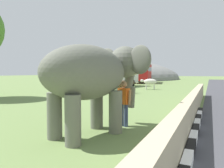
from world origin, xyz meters
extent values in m
cube|color=white|center=(1.00, 3.28, 0.12)|extent=(0.90, 0.20, 0.24)
cube|color=black|center=(1.90, 3.28, 0.12)|extent=(0.90, 0.20, 0.24)
cube|color=white|center=(2.80, 3.28, 0.12)|extent=(0.90, 0.20, 0.24)
cube|color=black|center=(3.70, 3.28, 0.12)|extent=(0.90, 0.20, 0.24)
cube|color=white|center=(4.60, 3.28, 0.12)|extent=(0.90, 0.20, 0.24)
cube|color=black|center=(5.50, 3.28, 0.12)|extent=(0.90, 0.20, 0.24)
cube|color=white|center=(6.40, 3.28, 0.12)|extent=(0.90, 0.20, 0.24)
cube|color=black|center=(7.30, 3.28, 0.12)|extent=(0.90, 0.20, 0.24)
cube|color=tan|center=(2.00, 3.58, 0.50)|extent=(28.00, 0.36, 1.00)
cylinder|color=#616357|center=(3.02, 6.52, 0.69)|extent=(0.44, 0.44, 1.38)
cylinder|color=#616357|center=(2.74, 5.67, 0.69)|extent=(0.44, 0.44, 1.38)
cylinder|color=#616357|center=(1.41, 7.06, 0.69)|extent=(0.44, 0.44, 1.38)
cylinder|color=#616357|center=(1.13, 6.21, 0.69)|extent=(0.44, 0.44, 1.38)
ellipsoid|color=#616357|center=(2.07, 6.36, 1.98)|extent=(3.45, 2.50, 1.70)
sphere|color=#616357|center=(3.85, 5.77, 2.36)|extent=(1.16, 1.16, 1.16)
ellipsoid|color=#D84C8C|center=(4.12, 5.68, 2.51)|extent=(0.54, 0.72, 0.44)
ellipsoid|color=#616357|center=(3.96, 6.56, 2.41)|extent=(0.51, 0.93, 1.00)
ellipsoid|color=#616357|center=(3.46, 5.08, 2.41)|extent=(0.51, 0.93, 1.00)
cylinder|color=#616357|center=(4.12, 5.68, 1.81)|extent=(0.50, 0.64, 1.00)
cylinder|color=#616357|center=(4.23, 5.64, 1.01)|extent=(0.35, 0.38, 0.82)
cone|color=beige|center=(4.16, 5.96, 1.91)|extent=(0.31, 0.58, 0.22)
cone|color=beige|center=(3.98, 5.43, 1.91)|extent=(0.31, 0.58, 0.22)
cylinder|color=navy|center=(3.68, 5.83, 0.41)|extent=(0.15, 0.15, 0.82)
cylinder|color=navy|center=(3.62, 5.64, 0.41)|extent=(0.15, 0.15, 0.82)
cube|color=#D85919|center=(3.65, 5.74, 1.11)|extent=(0.34, 0.45, 0.58)
cylinder|color=#9E7251|center=(3.73, 5.98, 1.08)|extent=(0.12, 0.14, 0.52)
cylinder|color=#9E7251|center=(3.58, 5.49, 1.08)|extent=(0.12, 0.15, 0.53)
sphere|color=#9E7251|center=(3.65, 5.74, 1.54)|extent=(0.23, 0.23, 0.23)
cube|color=silver|center=(22.65, 14.67, 2.00)|extent=(8.77, 4.53, 3.00)
cube|color=#3F5160|center=(22.65, 14.67, 2.54)|extent=(8.13, 4.40, 0.76)
cylinder|color=black|center=(25.54, 15.11, 0.50)|extent=(1.04, 0.54, 1.00)
cylinder|color=black|center=(24.97, 12.88, 0.50)|extent=(1.04, 0.54, 1.00)
cylinder|color=black|center=(20.33, 16.46, 0.50)|extent=(1.04, 0.54, 1.00)
cylinder|color=black|center=(19.75, 14.23, 0.50)|extent=(1.04, 0.54, 1.00)
cube|color=#B21E1E|center=(34.88, 14.21, 2.00)|extent=(8.47, 3.88, 3.00)
cube|color=#3F5160|center=(34.88, 14.21, 2.54)|extent=(7.84, 3.81, 0.76)
cylinder|color=black|center=(37.25, 15.80, 0.50)|extent=(1.04, 0.47, 1.00)
cylinder|color=black|center=(37.65, 13.54, 0.50)|extent=(1.04, 0.47, 1.00)
cylinder|color=black|center=(32.10, 14.89, 0.50)|extent=(1.04, 0.47, 1.00)
cylinder|color=black|center=(32.50, 12.63, 0.50)|extent=(1.04, 0.47, 1.00)
cylinder|color=beige|center=(20.21, 9.51, 0.33)|extent=(0.12, 0.12, 0.65)
cylinder|color=beige|center=(20.56, 9.61, 0.33)|extent=(0.12, 0.12, 0.65)
cylinder|color=beige|center=(20.45, 8.64, 0.33)|extent=(0.12, 0.12, 0.65)
cylinder|color=beige|center=(20.80, 8.74, 0.33)|extent=(0.12, 0.12, 0.65)
ellipsoid|color=beige|center=(20.50, 9.12, 0.90)|extent=(0.98, 1.61, 0.66)
ellipsoid|color=beige|center=(20.25, 10.02, 1.00)|extent=(0.36, 0.45, 0.32)
cylinder|color=#473323|center=(15.42, 9.99, 0.33)|extent=(0.12, 0.12, 0.65)
cylinder|color=#473323|center=(15.22, 9.69, 0.33)|extent=(0.12, 0.12, 0.65)
cylinder|color=#473323|center=(14.67, 10.49, 0.33)|extent=(0.12, 0.12, 0.65)
cylinder|color=#473323|center=(14.47, 10.19, 0.33)|extent=(0.12, 0.12, 0.65)
ellipsoid|color=#473323|center=(14.95, 10.09, 0.90)|extent=(1.58, 1.33, 0.66)
ellipsoid|color=#473323|center=(15.72, 9.58, 1.00)|extent=(0.48, 0.44, 0.32)
ellipsoid|color=slate|center=(55.00, 27.83, 0.00)|extent=(43.57, 34.85, 10.63)
camera|label=1|loc=(-3.62, 2.88, 1.98)|focal=34.51mm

